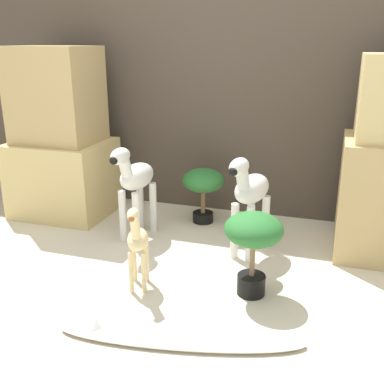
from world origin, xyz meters
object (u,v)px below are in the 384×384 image
object	(u,v)px
zebra_right	(250,194)
surfboard	(178,335)
zebra_left	(135,182)
potted_palm_front	(203,184)
potted_palm_back	(253,237)
giraffe_figurine	(137,240)

from	to	relation	value
zebra_right	surfboard	bearing A→B (deg)	-98.07
zebra_left	potted_palm_front	xyz separation A→B (m)	(0.39, 0.45, -0.12)
surfboard	zebra_right	bearing A→B (deg)	81.93
potted_palm_front	potted_palm_back	world-z (taller)	potted_palm_back
giraffe_figurine	potted_palm_back	xyz separation A→B (m)	(0.65, 0.15, 0.04)
zebra_right	potted_palm_front	size ratio (longest dim) A/B	1.63
surfboard	zebra_left	bearing A→B (deg)	123.63
potted_palm_front	giraffe_figurine	bearing A→B (deg)	-93.38
zebra_left	surfboard	size ratio (longest dim) A/B	0.58
giraffe_figurine	potted_palm_back	distance (m)	0.67
giraffe_figurine	potted_palm_front	size ratio (longest dim) A/B	1.25
surfboard	giraffe_figurine	bearing A→B (deg)	135.23
potted_palm_back	potted_palm_front	bearing A→B (deg)	120.68
zebra_right	surfboard	distance (m)	1.12
giraffe_figurine	surfboard	size ratio (longest dim) A/B	0.44
giraffe_figurine	potted_palm_front	bearing A→B (deg)	86.62
zebra_right	giraffe_figurine	distance (m)	0.85
giraffe_figurine	potted_palm_front	world-z (taller)	giraffe_figurine
zebra_right	zebra_left	world-z (taller)	same
giraffe_figurine	surfboard	distance (m)	0.62
zebra_right	giraffe_figurine	world-z (taller)	zebra_right
zebra_left	surfboard	xyz separation A→B (m)	(0.71, -1.06, -0.42)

